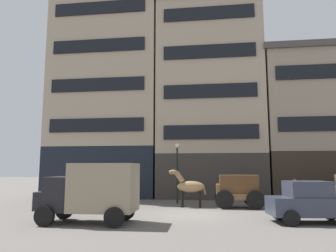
% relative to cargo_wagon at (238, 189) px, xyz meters
% --- Properties ---
extents(ground_plane, '(120.00, 120.00, 0.00)m').
position_rel_cargo_wagon_xyz_m(ground_plane, '(-2.77, -3.11, -1.15)').
color(ground_plane, '#605B56').
extents(building_far_left, '(9.89, 7.25, 18.09)m').
position_rel_cargo_wagon_xyz_m(building_far_left, '(-10.73, 7.66, 7.94)').
color(building_far_left, black).
rests_on(building_far_left, ground_plane).
extents(building_center_left, '(9.15, 7.25, 16.93)m').
position_rel_cargo_wagon_xyz_m(building_center_left, '(-1.56, 7.66, 7.36)').
color(building_center_left, '#38332D').
rests_on(building_center_left, ground_plane).
extents(building_center_right, '(7.46, 7.25, 12.09)m').
position_rel_cargo_wagon_xyz_m(building_center_right, '(6.40, 7.66, 4.94)').
color(building_center_right, '#33281E').
rests_on(building_center_right, ground_plane).
extents(cargo_wagon, '(2.90, 1.51, 1.98)m').
position_rel_cargo_wagon_xyz_m(cargo_wagon, '(0.00, 0.00, 0.00)').
color(cargo_wagon, brown).
rests_on(cargo_wagon, ground_plane).
extents(draft_horse, '(2.34, 0.60, 2.30)m').
position_rel_cargo_wagon_xyz_m(draft_horse, '(-2.95, -0.00, 0.12)').
color(draft_horse, '#937047').
rests_on(draft_horse, ground_plane).
extents(delivery_truck_near, '(4.38, 2.19, 2.62)m').
position_rel_cargo_wagon_xyz_m(delivery_truck_near, '(-6.94, -6.13, 0.28)').
color(delivery_truck_near, black).
rests_on(delivery_truck_near, ground_plane).
extents(sedan_dark, '(3.85, 2.18, 1.83)m').
position_rel_cargo_wagon_xyz_m(sedan_dark, '(2.74, -4.84, -0.23)').
color(sedan_dark, '#333847').
rests_on(sedan_dark, ground_plane).
extents(pedestrian_officer, '(0.46, 0.46, 1.79)m').
position_rel_cargo_wagon_xyz_m(pedestrian_officer, '(3.67, 1.26, -0.17)').
color(pedestrian_officer, '#38332D').
rests_on(pedestrian_officer, ground_plane).
extents(streetlamp_curbside, '(0.32, 0.32, 4.12)m').
position_rel_cargo_wagon_xyz_m(streetlamp_curbside, '(-3.90, 1.98, 1.52)').
color(streetlamp_curbside, black).
rests_on(streetlamp_curbside, ground_plane).
extents(fire_hydrant_curbside, '(0.24, 0.24, 0.83)m').
position_rel_cargo_wagon_xyz_m(fire_hydrant_curbside, '(-12.88, 2.34, -0.72)').
color(fire_hydrant_curbside, maroon).
rests_on(fire_hydrant_curbside, ground_plane).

